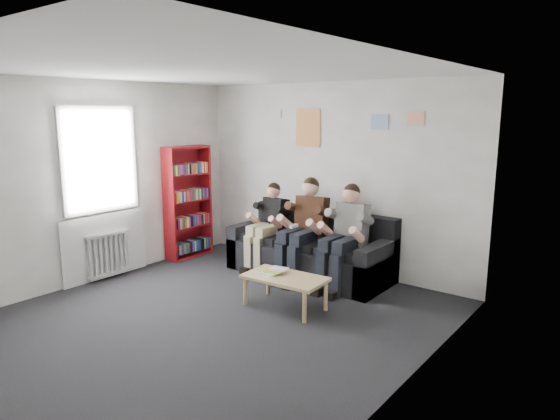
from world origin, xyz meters
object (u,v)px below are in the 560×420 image
(sofa, at_px, (311,252))
(person_middle, at_px, (303,229))
(person_right, at_px, (343,237))
(bookshelf, at_px, (188,202))
(person_left, at_px, (267,226))
(coffee_table, at_px, (285,280))

(sofa, distance_m, person_middle, 0.43)
(person_middle, distance_m, person_right, 0.65)
(sofa, height_order, bookshelf, bookshelf)
(sofa, xyz_separation_m, person_middle, (0.00, -0.21, 0.37))
(sofa, bearing_deg, bookshelf, -168.12)
(bookshelf, relative_size, person_right, 1.29)
(person_left, height_order, person_right, person_right)
(person_left, relative_size, person_middle, 0.91)
(person_middle, bearing_deg, person_left, 169.32)
(bookshelf, distance_m, coffee_table, 2.68)
(person_left, xyz_separation_m, person_right, (1.29, -0.01, 0.04))
(coffee_table, xyz_separation_m, person_left, (-1.10, 1.00, 0.31))
(person_middle, bearing_deg, person_right, -9.77)
(coffee_table, bearing_deg, sofa, 110.73)
(person_right, bearing_deg, person_left, 178.13)
(person_left, bearing_deg, bookshelf, -166.75)
(sofa, xyz_separation_m, person_left, (-0.65, -0.20, 0.32))
(bookshelf, relative_size, person_middle, 1.26)
(bookshelf, height_order, coffee_table, bookshelf)
(bookshelf, distance_m, person_middle, 2.08)
(coffee_table, bearing_deg, person_middle, 114.61)
(coffee_table, relative_size, person_left, 0.76)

